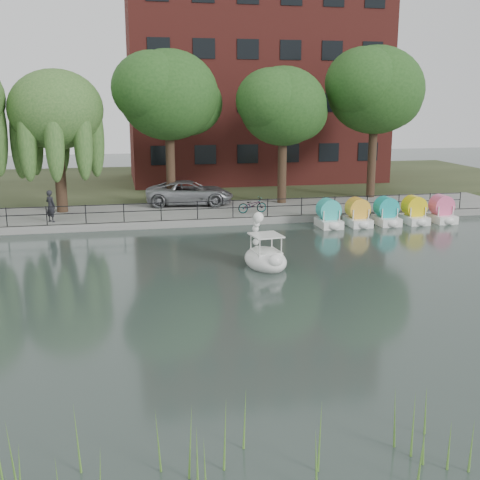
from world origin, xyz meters
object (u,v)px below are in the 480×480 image
object	(u,v)px
minivan	(190,191)
bicycle	(252,204)
pedestrian	(50,204)
swan_boat	(265,255)

from	to	relation	value
minivan	bicycle	distance (m)	4.75
bicycle	pedestrian	distance (m)	11.23
bicycle	pedestrian	xyz separation A→B (m)	(-11.22, -0.39, 0.49)
pedestrian	swan_boat	bearing A→B (deg)	179.16
swan_boat	minivan	bearing A→B (deg)	89.06
minivan	swan_boat	xyz separation A→B (m)	(1.52, -13.41, -0.79)
swan_boat	bicycle	bearing A→B (deg)	72.82
minivan	bicycle	xyz separation A→B (m)	(3.23, -3.46, -0.37)
minivan	swan_boat	world-z (taller)	swan_boat
bicycle	pedestrian	size ratio (longest dim) A/B	0.87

